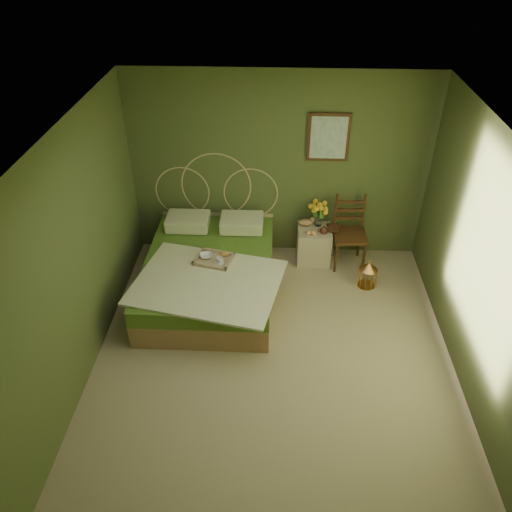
{
  "coord_description": "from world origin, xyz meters",
  "views": [
    {
      "loc": [
        -0.02,
        -3.88,
        4.22
      ],
      "look_at": [
        -0.24,
        1.0,
        0.73
      ],
      "focal_mm": 35.0,
      "sensor_mm": 36.0,
      "label": 1
    }
  ],
  "objects_px": {
    "chair": "(350,227)",
    "birdcage": "(368,275)",
    "bed": "(210,270)",
    "nightstand": "(315,239)"
  },
  "relations": [
    {
      "from": "chair",
      "to": "birdcage",
      "type": "height_order",
      "value": "chair"
    },
    {
      "from": "nightstand",
      "to": "birdcage",
      "type": "xyz_separation_m",
      "value": [
        0.68,
        -0.58,
        -0.17
      ]
    },
    {
      "from": "nightstand",
      "to": "chair",
      "type": "bearing_deg",
      "value": -1.47
    },
    {
      "from": "chair",
      "to": "birdcage",
      "type": "bearing_deg",
      "value": -71.94
    },
    {
      "from": "bed",
      "to": "birdcage",
      "type": "xyz_separation_m",
      "value": [
        2.07,
        0.17,
        -0.14
      ]
    },
    {
      "from": "bed",
      "to": "birdcage",
      "type": "distance_m",
      "value": 2.08
    },
    {
      "from": "nightstand",
      "to": "birdcage",
      "type": "height_order",
      "value": "nightstand"
    },
    {
      "from": "bed",
      "to": "birdcage",
      "type": "bearing_deg",
      "value": 4.78
    },
    {
      "from": "bed",
      "to": "birdcage",
      "type": "relative_size",
      "value": 6.52
    },
    {
      "from": "chair",
      "to": "nightstand",
      "type": "bearing_deg",
      "value": 175.78
    }
  ]
}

